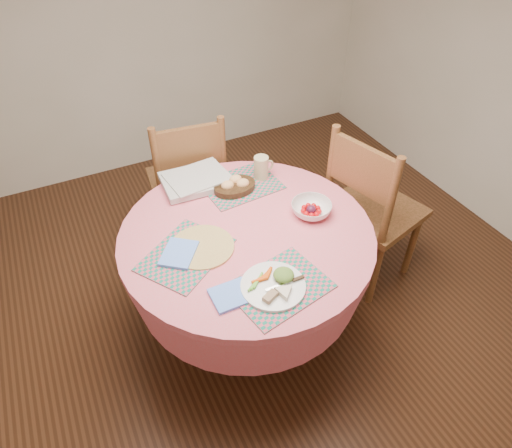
{
  "coord_description": "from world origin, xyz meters",
  "views": [
    {
      "loc": [
        -0.69,
        -1.48,
        2.22
      ],
      "look_at": [
        0.05,
        0.0,
        0.78
      ],
      "focal_mm": 32.0,
      "sensor_mm": 36.0,
      "label": 1
    }
  ],
  "objects_px": {
    "dining_table": "(247,260)",
    "bread_bowl": "(235,185)",
    "dinner_plate": "(275,285)",
    "latte_mug": "(262,167)",
    "fruit_bowl": "(311,209)",
    "chair_back": "(189,181)",
    "wicker_trivet": "(202,247)",
    "chair_right": "(370,208)"
  },
  "relations": [
    {
      "from": "dining_table",
      "to": "bread_bowl",
      "type": "height_order",
      "value": "bread_bowl"
    },
    {
      "from": "fruit_bowl",
      "to": "wicker_trivet",
      "type": "bearing_deg",
      "value": 178.66
    },
    {
      "from": "bread_bowl",
      "to": "fruit_bowl",
      "type": "xyz_separation_m",
      "value": [
        0.26,
        -0.35,
        -0.0
      ]
    },
    {
      "from": "chair_right",
      "to": "wicker_trivet",
      "type": "height_order",
      "value": "chair_right"
    },
    {
      "from": "chair_back",
      "to": "fruit_bowl",
      "type": "xyz_separation_m",
      "value": [
        0.37,
        -0.84,
        0.25
      ]
    },
    {
      "from": "chair_right",
      "to": "bread_bowl",
      "type": "distance_m",
      "value": 0.82
    },
    {
      "from": "chair_back",
      "to": "dinner_plate",
      "type": "distance_m",
      "value": 1.22
    },
    {
      "from": "chair_right",
      "to": "chair_back",
      "type": "relative_size",
      "value": 1.04
    },
    {
      "from": "chair_right",
      "to": "bread_bowl",
      "type": "xyz_separation_m",
      "value": [
        -0.74,
        0.26,
        0.23
      ]
    },
    {
      "from": "chair_back",
      "to": "dinner_plate",
      "type": "height_order",
      "value": "chair_back"
    },
    {
      "from": "chair_back",
      "to": "dinner_plate",
      "type": "relative_size",
      "value": 3.67
    },
    {
      "from": "chair_back",
      "to": "chair_right",
      "type": "bearing_deg",
      "value": 145.2
    },
    {
      "from": "bread_bowl",
      "to": "latte_mug",
      "type": "distance_m",
      "value": 0.19
    },
    {
      "from": "dining_table",
      "to": "bread_bowl",
      "type": "relative_size",
      "value": 5.39
    },
    {
      "from": "wicker_trivet",
      "to": "bread_bowl",
      "type": "xyz_separation_m",
      "value": [
        0.32,
        0.34,
        0.03
      ]
    },
    {
      "from": "chair_right",
      "to": "dining_table",
      "type": "bearing_deg",
      "value": 79.66
    },
    {
      "from": "wicker_trivet",
      "to": "latte_mug",
      "type": "relative_size",
      "value": 2.33
    },
    {
      "from": "chair_right",
      "to": "wicker_trivet",
      "type": "relative_size",
      "value": 3.53
    },
    {
      "from": "dinner_plate",
      "to": "fruit_bowl",
      "type": "relative_size",
      "value": 1.09
    },
    {
      "from": "wicker_trivet",
      "to": "chair_right",
      "type": "bearing_deg",
      "value": 4.14
    },
    {
      "from": "dining_table",
      "to": "chair_right",
      "type": "height_order",
      "value": "chair_right"
    },
    {
      "from": "fruit_bowl",
      "to": "dining_table",
      "type": "bearing_deg",
      "value": 176.4
    },
    {
      "from": "dinner_plate",
      "to": "latte_mug",
      "type": "height_order",
      "value": "latte_mug"
    },
    {
      "from": "chair_right",
      "to": "bread_bowl",
      "type": "relative_size",
      "value": 4.6
    },
    {
      "from": "chair_right",
      "to": "bread_bowl",
      "type": "bearing_deg",
      "value": 55.37
    },
    {
      "from": "wicker_trivet",
      "to": "latte_mug",
      "type": "bearing_deg",
      "value": 36.91
    },
    {
      "from": "chair_back",
      "to": "latte_mug",
      "type": "xyz_separation_m",
      "value": [
        0.28,
        -0.45,
        0.29
      ]
    },
    {
      "from": "chair_back",
      "to": "wicker_trivet",
      "type": "distance_m",
      "value": 0.89
    },
    {
      "from": "dinner_plate",
      "to": "chair_back",
      "type": "bearing_deg",
      "value": 88.55
    },
    {
      "from": "wicker_trivet",
      "to": "dinner_plate",
      "type": "xyz_separation_m",
      "value": [
        0.19,
        -0.37,
        0.02
      ]
    },
    {
      "from": "latte_mug",
      "to": "chair_right",
      "type": "bearing_deg",
      "value": -28.29
    },
    {
      "from": "chair_back",
      "to": "bread_bowl",
      "type": "bearing_deg",
      "value": 109.01
    },
    {
      "from": "latte_mug",
      "to": "fruit_bowl",
      "type": "height_order",
      "value": "latte_mug"
    },
    {
      "from": "dining_table",
      "to": "wicker_trivet",
      "type": "distance_m",
      "value": 0.31
    },
    {
      "from": "dining_table",
      "to": "chair_back",
      "type": "relative_size",
      "value": 1.22
    },
    {
      "from": "chair_right",
      "to": "fruit_bowl",
      "type": "distance_m",
      "value": 0.54
    },
    {
      "from": "chair_right",
      "to": "fruit_bowl",
      "type": "height_order",
      "value": "chair_right"
    },
    {
      "from": "dinner_plate",
      "to": "bread_bowl",
      "type": "height_order",
      "value": "bread_bowl"
    },
    {
      "from": "wicker_trivet",
      "to": "dinner_plate",
      "type": "distance_m",
      "value": 0.41
    },
    {
      "from": "chair_back",
      "to": "dinner_plate",
      "type": "xyz_separation_m",
      "value": [
        -0.03,
        -1.2,
        0.24
      ]
    },
    {
      "from": "chair_right",
      "to": "chair_back",
      "type": "bearing_deg",
      "value": 33.09
    },
    {
      "from": "wicker_trivet",
      "to": "dinner_plate",
      "type": "height_order",
      "value": "dinner_plate"
    }
  ]
}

